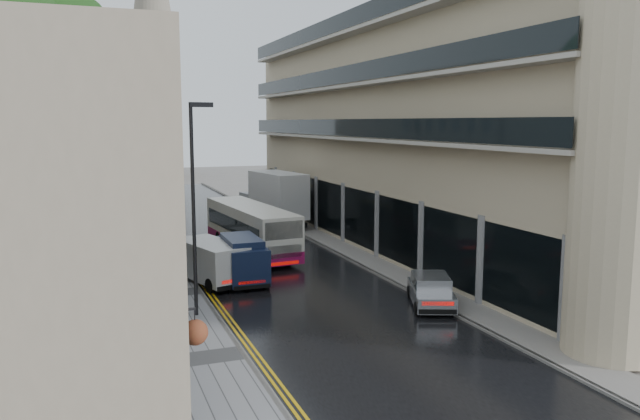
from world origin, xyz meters
TOP-DOWN VIEW (x-y plane):
  - road at (0.00, 27.50)m, footprint 9.00×85.00m
  - left_sidewalk at (-5.85, 27.50)m, footprint 2.70×85.00m
  - right_sidewalk at (5.40, 27.50)m, footprint 1.80×85.00m
  - old_shop_row at (-9.45, 30.00)m, footprint 4.50×56.00m
  - modern_block at (10.30, 26.00)m, footprint 8.00×40.00m
  - church_spire at (0.50, 82.00)m, footprint 6.40×6.40m
  - tree_far at (-12.20, 33.00)m, footprint 9.24×9.24m
  - cream_bus at (-0.94, 24.05)m, footprint 3.30×10.60m
  - white_lorry at (3.11, 33.79)m, footprint 3.48×8.11m
  - silver_hatchback at (3.15, 12.73)m, footprint 2.85×3.98m
  - white_van at (-4.10, 18.97)m, footprint 3.19×4.97m
  - navy_van at (-3.12, 19.06)m, footprint 1.90×4.60m
  - pedestrian at (-6.03, 23.31)m, footprint 0.83×0.67m
  - lamp_post_near at (-5.32, 15.59)m, footprint 0.97×0.35m
  - lamp_post_far at (-5.70, 36.35)m, footprint 0.86×0.51m

SIDE VIEW (x-z plane):
  - road at x=0.00m, z-range 0.00..0.02m
  - left_sidewalk at x=-5.85m, z-range 0.00..0.12m
  - right_sidewalk at x=5.40m, z-range 0.00..0.12m
  - silver_hatchback at x=3.15m, z-range 0.02..1.39m
  - white_van at x=-4.10m, z-range 0.02..2.10m
  - pedestrian at x=-6.03m, z-range 0.12..2.09m
  - navy_van at x=-3.12m, z-range 0.02..2.35m
  - cream_bus at x=-0.94m, z-range 0.02..2.86m
  - white_lorry at x=3.11m, z-range 0.02..4.14m
  - lamp_post_far at x=-5.70m, z-range 0.12..7.74m
  - lamp_post_near at x=-5.32m, z-range 0.12..8.52m
  - old_shop_row at x=-9.45m, z-range 0.00..12.00m
  - tree_far at x=-12.20m, z-range 0.00..12.46m
  - modern_block at x=10.30m, z-range 0.00..14.00m
  - church_spire at x=0.50m, z-range 0.00..40.00m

